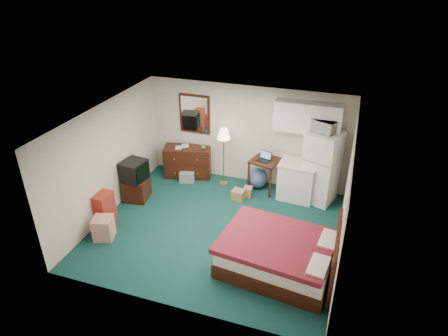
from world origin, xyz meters
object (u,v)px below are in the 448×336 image
(kitchen_counter, at_px, (297,181))
(dresser, at_px, (188,161))
(fridge, at_px, (321,167))
(suitcase, at_px, (104,209))
(tv_stand, at_px, (137,189))
(desk, at_px, (265,175))
(floor_lamp, at_px, (224,157))
(bed, at_px, (278,254))

(kitchen_counter, bearing_deg, dresser, -179.86)
(fridge, relative_size, suitcase, 2.38)
(tv_stand, xyz_separation_m, suitcase, (-0.15, -1.09, 0.10))
(desk, relative_size, fridge, 0.47)
(floor_lamp, bearing_deg, desk, 3.76)
(fridge, distance_m, suitcase, 4.92)
(desk, relative_size, kitchen_counter, 0.90)
(floor_lamp, relative_size, suitcase, 2.09)
(bed, bearing_deg, tv_stand, 167.18)
(dresser, bearing_deg, desk, -15.81)
(tv_stand, bearing_deg, desk, 17.59)
(floor_lamp, distance_m, tv_stand, 2.24)
(dresser, xyz_separation_m, fridge, (3.39, -0.10, 0.45))
(floor_lamp, xyz_separation_m, bed, (1.94, -2.64, -0.43))
(kitchen_counter, xyz_separation_m, suitcase, (-3.74, -2.34, -0.09))
(kitchen_counter, relative_size, fridge, 0.52)
(dresser, relative_size, suitcase, 1.65)
(floor_lamp, xyz_separation_m, fridge, (2.36, 0.02, 0.11))
(floor_lamp, xyz_separation_m, desk, (1.04, 0.07, -0.35))
(dresser, distance_m, kitchen_counter, 2.89)
(fridge, relative_size, tv_stand, 2.99)
(dresser, xyz_separation_m, suitcase, (-0.86, -2.53, -0.04))
(desk, bearing_deg, kitchen_counter, 3.01)
(floor_lamp, height_order, fridge, fridge)
(fridge, xyz_separation_m, tv_stand, (-4.10, -1.34, -0.59))
(kitchen_counter, bearing_deg, fridge, 14.90)
(desk, height_order, fridge, fridge)
(dresser, height_order, kitchen_counter, kitchen_counter)
(desk, bearing_deg, fridge, 11.04)
(bed, height_order, suitcase, suitcase)
(bed, bearing_deg, dresser, 144.04)
(fridge, xyz_separation_m, bed, (-0.42, -2.66, -0.54))
(kitchen_counter, xyz_separation_m, fridge, (0.51, 0.10, 0.41))
(kitchen_counter, bearing_deg, bed, -83.91)
(floor_lamp, height_order, bed, floor_lamp)
(dresser, height_order, desk, dresser)
(fridge, bearing_deg, floor_lamp, -161.99)
(desk, distance_m, suitcase, 3.84)
(bed, bearing_deg, floor_lamp, 133.24)
(dresser, bearing_deg, bed, -57.23)
(bed, relative_size, tv_stand, 3.47)
(desk, bearing_deg, bed, -58.38)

